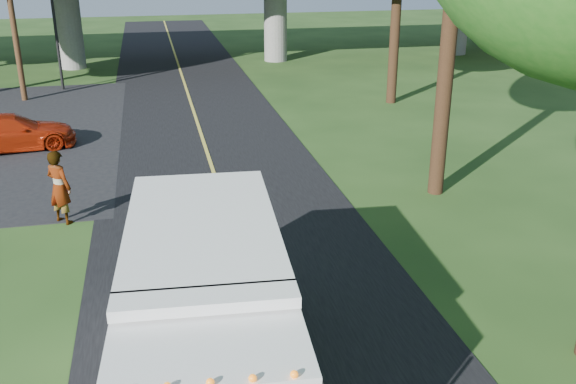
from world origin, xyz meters
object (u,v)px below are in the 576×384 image
object	(u,v)px
step_van	(206,315)
red_sedan	(10,132)
traffic_signal	(55,24)
pedestrian	(59,187)

from	to	relation	value
step_van	red_sedan	size ratio (longest dim) A/B	1.54
step_van	traffic_signal	bearing A→B (deg)	104.85
traffic_signal	pedestrian	size ratio (longest dim) A/B	2.63
step_van	pedestrian	xyz separation A→B (m)	(-3.06, 7.71, -0.51)
traffic_signal	red_sedan	xyz separation A→B (m)	(-0.70, -9.93, -2.57)
step_van	pedestrian	distance (m)	8.31
red_sedan	pedestrian	size ratio (longest dim) A/B	2.21
traffic_signal	red_sedan	world-z (taller)	traffic_signal
step_van	pedestrian	size ratio (longest dim) A/B	3.40
traffic_signal	step_van	xyz separation A→B (m)	(4.80, -24.64, -1.70)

